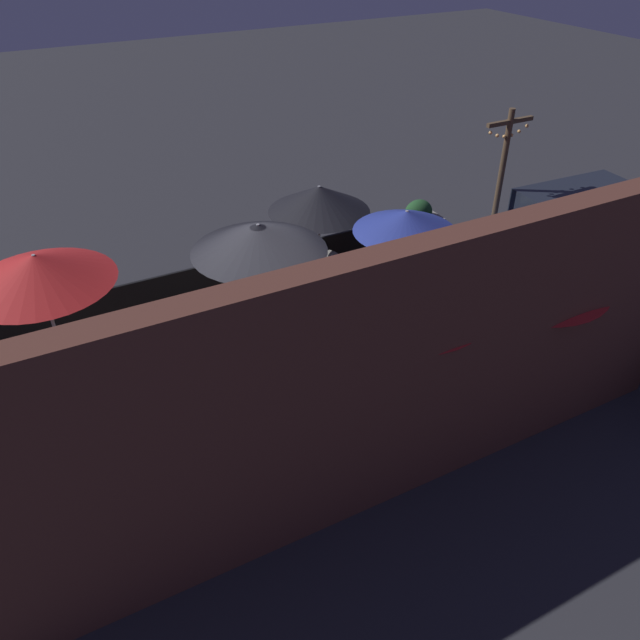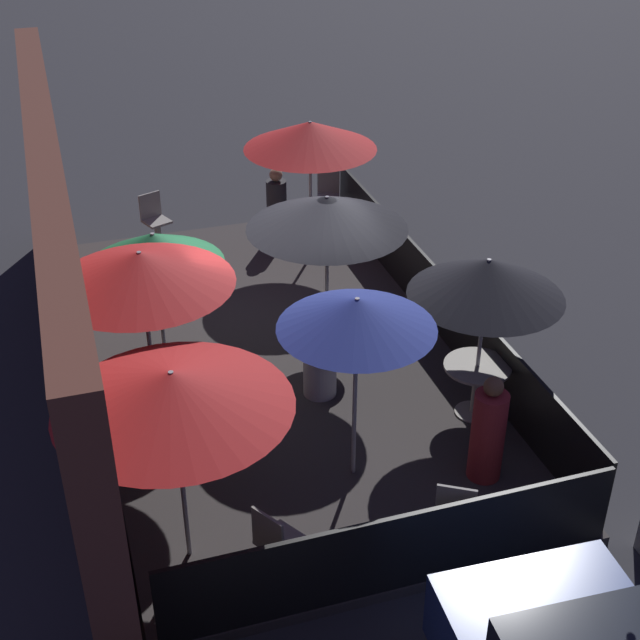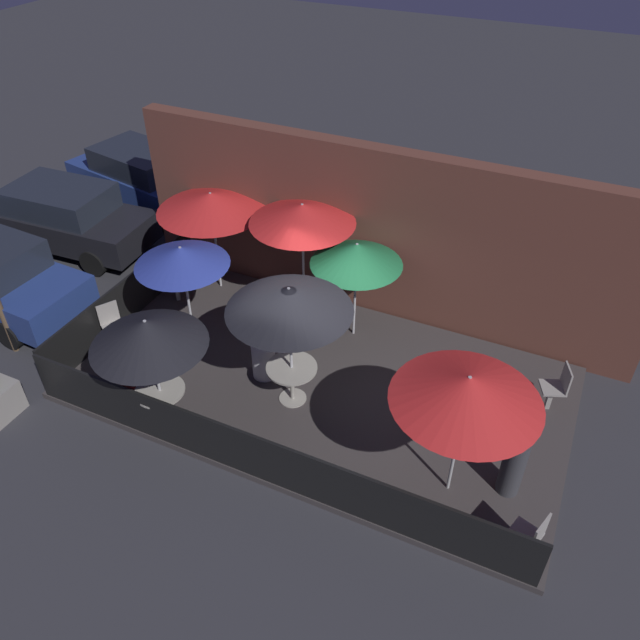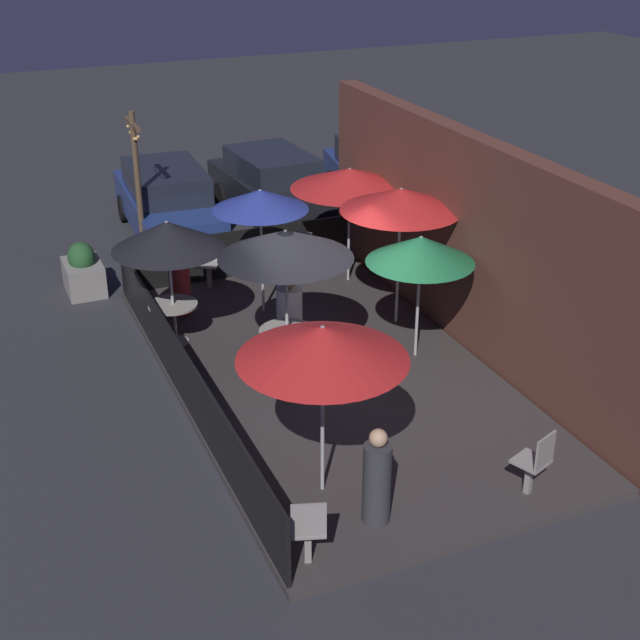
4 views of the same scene
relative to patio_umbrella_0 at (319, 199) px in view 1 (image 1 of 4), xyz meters
The scene contains 22 objects.
ground_plane 3.52m from the patio_umbrella_0, 45.03° to the left, with size 60.00×60.00×0.00m, color #2D2D33.
patio_deck 3.49m from the patio_umbrella_0, 45.03° to the left, with size 8.90×4.89×0.12m.
building_wall 5.11m from the patio_umbrella_0, 66.75° to the left, with size 10.50×0.36×3.64m.
fence_front 2.53m from the patio_umbrella_0, 10.72° to the right, with size 8.70×0.05×0.95m.
fence_side_left 3.46m from the patio_umbrella_0, 139.83° to the left, with size 0.05×4.69×0.95m.
patio_umbrella_0 is the anchor object (origin of this frame).
patio_umbrella_1 2.26m from the patio_umbrella_0, 38.35° to the left, with size 2.09×2.09×2.43m.
patio_umbrella_2 4.11m from the patio_umbrella_0, 60.36° to the left, with size 1.75×1.75×2.11m.
patio_umbrella_3 4.10m from the patio_umbrella_0, 108.77° to the left, with size 2.28×2.28×2.28m.
patio_umbrella_4 3.96m from the patio_umbrella_0, 78.67° to the left, with size 2.09×2.09×2.50m.
patio_umbrella_5 4.87m from the patio_umbrella_0, ahead, with size 2.13×2.13×2.35m.
patio_umbrella_6 1.94m from the patio_umbrella_0, 108.53° to the left, with size 1.71×1.71×2.32m.
dining_table_0 1.37m from the patio_umbrella_0, ahead, with size 0.84×0.84×0.73m.
dining_table_1 2.61m from the patio_umbrella_0, 38.35° to the left, with size 0.90×0.90×0.76m.
patio_chair_0 2.82m from the patio_umbrella_0, 149.02° to the left, with size 0.55×0.55×0.95m.
patio_chair_3 3.91m from the patio_umbrella_0, 121.65° to the left, with size 0.55×0.55×0.91m.
patron_0 1.79m from the patio_umbrella_0, 159.94° to the left, with size 0.55×0.55×1.36m.
patron_1 5.91m from the patio_umbrella_0, 10.42° to the left, with size 0.50×0.50×1.31m.
patron_2 2.41m from the patio_umbrella_0, 60.00° to the left, with size 0.54×0.54×1.35m.
planter_box 3.59m from the patio_umbrella_0, 161.35° to the right, with size 1.00×0.70×1.03m.
light_post 3.96m from the patio_umbrella_0, behind, with size 1.10×0.12×3.25m.
parked_car_0 5.71m from the patio_umbrella_0, 166.62° to the left, with size 4.68×1.97×1.62m.
Camera 1 is at (2.85, 7.23, 6.58)m, focal length 35.00 mm.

